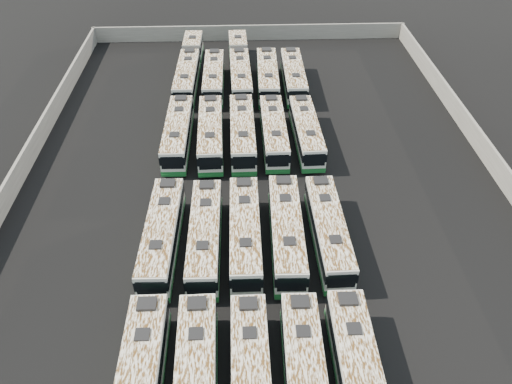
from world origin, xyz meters
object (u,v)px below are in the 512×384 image
(bus_front_left, at_px, (196,384))
(bus_back_center, at_px, (240,66))
(bus_front_far_right, at_px, (359,378))
(bus_midback_left, at_px, (211,133))
(bus_midback_far_right, at_px, (306,132))
(bus_back_right, at_px, (268,77))
(bus_midfront_center, at_px, (245,233))
(bus_midback_center, at_px, (242,133))
(bus_back_left, at_px, (214,78))
(bus_back_far_left, at_px, (189,67))
(bus_midback_far_left, at_px, (178,133))
(bus_midback_right, at_px, (274,132))
(bus_midfront_right, at_px, (286,232))
(bus_back_far_right, at_px, (293,77))
(bus_midfront_far_right, at_px, (328,230))
(bus_midfront_far_left, at_px, (162,235))
(bus_front_center, at_px, (251,381))
(bus_midfront_left, at_px, (205,236))
(bus_front_right, at_px, (305,380))

(bus_front_left, distance_m, bus_back_center, 42.92)
(bus_front_far_right, bearing_deg, bus_midback_left, 109.89)
(bus_midback_far_right, height_order, bus_back_right, bus_back_right)
(bus_midfront_center, relative_size, bus_midback_left, 0.99)
(bus_front_left, xyz_separation_m, bus_midback_center, (3.22, 27.30, 0.01))
(bus_back_left, bearing_deg, bus_back_far_left, 136.16)
(bus_midback_far_left, relative_size, bus_midback_right, 1.02)
(bus_midback_far_left, distance_m, bus_back_far_left, 15.48)
(bus_midback_center, bearing_deg, bus_front_left, -97.29)
(bus_midfront_right, height_order, bus_back_far_left, bus_midfront_right)
(bus_midback_far_right, height_order, bus_back_far_right, bus_back_far_right)
(bus_midfront_far_right, relative_size, bus_midback_far_right, 1.01)
(bus_midback_right, bearing_deg, bus_midback_far_right, -1.26)
(bus_midfront_right, height_order, bus_midfront_far_right, bus_midfront_right)
(bus_midback_right, bearing_deg, bus_midback_center, -178.70)
(bus_midfront_far_left, height_order, bus_midfront_far_right, bus_midfront_far_left)
(bus_midfront_far_right, xyz_separation_m, bus_back_left, (-9.76, 27.21, -0.01))
(bus_front_center, bearing_deg, bus_back_right, 85.05)
(bus_midfront_left, relative_size, bus_midback_far_left, 0.99)
(bus_midfront_center, relative_size, bus_midback_far_right, 1.02)
(bus_midfront_left, bearing_deg, bus_back_far_right, 71.06)
(bus_midfront_far_left, height_order, bus_back_far_left, bus_midfront_far_left)
(bus_midfront_right, bearing_deg, bus_back_far_right, 84.50)
(bus_front_far_right, relative_size, bus_midback_far_left, 1.01)
(bus_midfront_far_left, xyz_separation_m, bus_midback_right, (9.74, 14.74, -0.04))
(bus_midback_far_left, distance_m, bus_back_left, 12.85)
(bus_midback_center, relative_size, bus_back_right, 1.01)
(bus_midfront_far_left, bearing_deg, bus_back_center, 79.29)
(bus_back_center, bearing_deg, bus_midfront_left, -97.27)
(bus_front_left, relative_size, bus_midback_right, 1.03)
(bus_midback_far_left, bearing_deg, bus_back_right, 51.94)
(bus_midback_right, xyz_separation_m, bus_back_far_left, (-9.60, 15.58, 0.03))
(bus_midback_left, relative_size, bus_midback_center, 0.99)
(bus_midfront_far_left, bearing_deg, bus_front_far_right, -43.03)
(bus_front_far_right, height_order, bus_midback_left, bus_front_far_right)
(bus_front_left, height_order, bus_midfront_far_left, bus_front_left)
(bus_front_left, height_order, bus_midback_left, bus_front_left)
(bus_back_right, bearing_deg, bus_front_right, -88.86)
(bus_midfront_right, height_order, bus_back_right, bus_midfront_right)
(bus_back_left, xyz_separation_m, bus_back_far_right, (9.66, -0.16, 0.03))
(bus_front_far_right, xyz_separation_m, bus_midback_far_right, (0.12, 27.36, -0.06))
(bus_front_center, bearing_deg, bus_midfront_far_left, 117.23)
(bus_midback_far_left, bearing_deg, bus_midfront_far_left, -89.50)
(bus_back_far_right, bearing_deg, bus_front_far_right, -89.49)
(bus_midfront_far_left, distance_m, bus_midback_far_right, 19.64)
(bus_midfront_right, bearing_deg, bus_midback_right, 91.25)
(bus_midback_far_right, bearing_deg, bus_midfront_left, -124.45)
(bus_back_far_left, height_order, bus_back_right, bus_back_right)
(bus_midfront_far_right, bearing_deg, bus_back_far_right, 89.39)
(bus_midfront_right, distance_m, bus_midback_far_right, 15.06)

